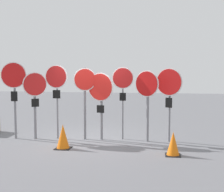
# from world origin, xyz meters

# --- Properties ---
(ground_plane) EXTENTS (40.00, 40.00, 0.00)m
(ground_plane) POSITION_xyz_m (0.00, 0.00, 0.00)
(ground_plane) COLOR slate
(stop_sign_0) EXTENTS (0.84, 0.18, 2.50)m
(stop_sign_0) POSITION_xyz_m (-2.53, -0.20, 1.81)
(stop_sign_0) COLOR slate
(stop_sign_0) RESTS_ON ground
(stop_sign_1) EXTENTS (0.66, 0.45, 2.18)m
(stop_sign_1) POSITION_xyz_m (-1.85, -0.13, 1.50)
(stop_sign_1) COLOR slate
(stop_sign_1) RESTS_ON ground
(stop_sign_2) EXTENTS (0.76, 0.14, 2.41)m
(stop_sign_2) POSITION_xyz_m (-1.18, 0.02, 1.81)
(stop_sign_2) COLOR slate
(stop_sign_2) RESTS_ON ground
(stop_sign_3) EXTENTS (0.69, 0.29, 2.33)m
(stop_sign_3) POSITION_xyz_m (-0.24, 0.04, 1.62)
(stop_sign_3) COLOR slate
(stop_sign_3) RESTS_ON ground
(stop_sign_4) EXTENTS (0.86, 0.33, 2.16)m
(stop_sign_4) POSITION_xyz_m (0.27, 0.06, 1.50)
(stop_sign_4) COLOR slate
(stop_sign_4) RESTS_ON ground
(stop_sign_5) EXTENTS (0.69, 0.16, 2.34)m
(stop_sign_5) POSITION_xyz_m (0.96, 0.25, 1.76)
(stop_sign_5) COLOR slate
(stop_sign_5) RESTS_ON ground
(stop_sign_6) EXTENTS (0.73, 0.42, 2.24)m
(stop_sign_6) POSITION_xyz_m (1.74, 0.01, 1.58)
(stop_sign_6) COLOR slate
(stop_sign_6) RESTS_ON ground
(stop_sign_7) EXTENTS (0.79, 0.39, 2.31)m
(stop_sign_7) POSITION_xyz_m (2.42, 0.13, 1.68)
(stop_sign_7) COLOR slate
(stop_sign_7) RESTS_ON ground
(traffic_cone_0) EXTENTS (0.44, 0.44, 0.70)m
(traffic_cone_0) POSITION_xyz_m (-0.60, -1.18, 0.35)
(traffic_cone_0) COLOR black
(traffic_cone_0) RESTS_ON ground
(traffic_cone_1) EXTENTS (0.40, 0.40, 0.64)m
(traffic_cone_1) POSITION_xyz_m (2.50, -1.45, 0.31)
(traffic_cone_1) COLOR black
(traffic_cone_1) RESTS_ON ground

